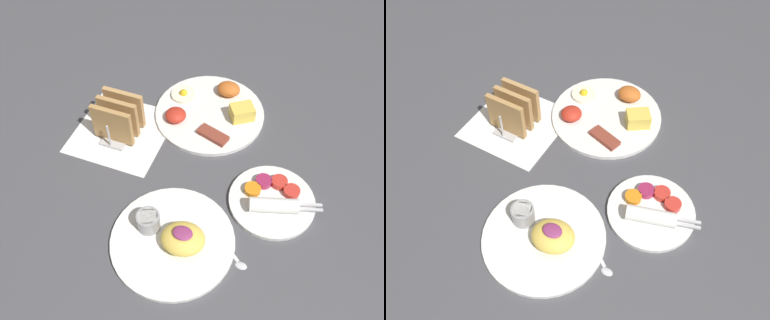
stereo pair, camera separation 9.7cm
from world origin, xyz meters
TOP-DOWN VIEW (x-y plane):
  - ground_plane at (0.00, 0.00)m, footprint 3.00×3.00m
  - napkin_flat at (-0.19, 0.09)m, footprint 0.22×0.22m
  - plate_breakfast at (-0.00, 0.22)m, footprint 0.28×0.28m
  - plate_condiments at (0.21, 0.01)m, footprint 0.20×0.19m
  - plate_foreground at (0.05, -0.15)m, footprint 0.25×0.25m
  - toast_rack at (-0.19, 0.09)m, footprint 0.10×0.12m
  - teaspoon at (0.17, -0.13)m, footprint 0.11×0.08m

SIDE VIEW (x-z plane):
  - ground_plane at x=0.00m, z-range 0.00..0.00m
  - napkin_flat at x=-0.19m, z-range 0.00..0.00m
  - teaspoon at x=0.17m, z-range 0.00..0.01m
  - plate_breakfast at x=0.00m, z-range -0.01..0.03m
  - plate_condiments at x=0.21m, z-range -0.01..0.03m
  - plate_foreground at x=0.05m, z-range -0.01..0.04m
  - toast_rack at x=-0.19m, z-range 0.00..0.10m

